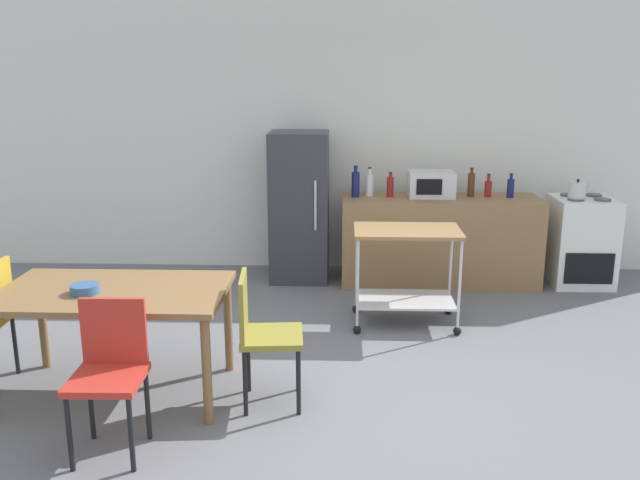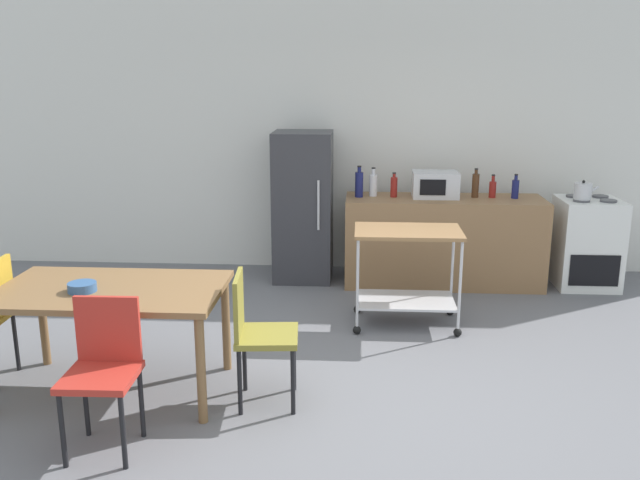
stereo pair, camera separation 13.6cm
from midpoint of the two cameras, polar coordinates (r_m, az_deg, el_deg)
name	(u,v)px [view 1 (the left image)]	position (r m, az deg, el deg)	size (l,w,h in m)	color
ground_plane	(355,398)	(4.67, 2.10, -13.30)	(12.00, 12.00, 0.00)	slate
back_wall	(353,137)	(7.37, 2.25, 8.75)	(8.40, 0.12, 2.90)	silver
kitchen_counter	(439,240)	(7.01, 9.55, -0.04)	(2.00, 0.64, 0.90)	olive
dining_table	(114,300)	(4.70, -17.92, -4.92)	(1.50, 0.90, 0.75)	brown
chair_red	(110,367)	(4.09, -18.36, -10.18)	(0.41, 0.41, 0.89)	#B72D23
chair_olive	(262,330)	(4.42, -5.86, -7.61)	(0.43, 0.43, 0.89)	olive
stove_oven	(581,241)	(7.36, 20.80, -0.09)	(0.60, 0.61, 0.92)	white
refrigerator	(299,207)	(7.00, -2.31, 2.85)	(0.60, 0.63, 1.55)	#333338
kitchen_cart	(406,261)	(5.78, 6.69, -1.75)	(0.91, 0.57, 0.85)	olive
bottle_sparkling_water	(356,184)	(6.84, 2.47, 4.81)	(0.08, 0.08, 0.32)	navy
bottle_olive_oil	(370,184)	(6.91, 3.67, 4.75)	(0.08, 0.08, 0.29)	silver
bottle_vinegar	(390,186)	(6.88, 5.42, 4.57)	(0.07, 0.07, 0.25)	maroon
microwave	(431,184)	(6.93, 8.87, 4.72)	(0.46, 0.35, 0.26)	silver
bottle_soy_sauce	(471,184)	(7.00, 12.18, 4.65)	(0.07, 0.07, 0.30)	#4C2D19
bottle_sesame_oil	(488,188)	(7.04, 13.56, 4.33)	(0.07, 0.07, 0.24)	maroon
bottle_hot_sauce	(511,188)	(7.06, 15.36, 4.32)	(0.07, 0.07, 0.25)	navy
fruit_bowl	(85,289)	(4.64, -20.16, -3.93)	(0.19, 0.19, 0.06)	#33598C
kettle	(577,190)	(7.12, 20.52, 4.00)	(0.24, 0.17, 0.19)	silver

